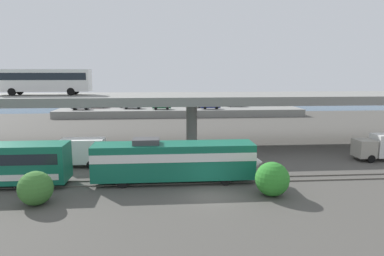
% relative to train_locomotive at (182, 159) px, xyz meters
% --- Properties ---
extents(ground_plane, '(260.00, 260.00, 0.00)m').
position_rel_train_locomotive_xyz_m(ground_plane, '(2.17, -4.00, -2.19)').
color(ground_plane, '#4C4944').
extents(rail_strip_near, '(110.00, 0.12, 0.12)m').
position_rel_train_locomotive_xyz_m(rail_strip_near, '(2.17, -0.72, -2.13)').
color(rail_strip_near, '#59544C').
rests_on(rail_strip_near, ground_plane).
extents(rail_strip_far, '(110.00, 0.12, 0.12)m').
position_rel_train_locomotive_xyz_m(rail_strip_far, '(2.17, 0.72, -2.13)').
color(rail_strip_far, '#59544C').
rests_on(rail_strip_far, ground_plane).
extents(train_locomotive, '(15.78, 3.04, 4.18)m').
position_rel_train_locomotive_xyz_m(train_locomotive, '(0.00, 0.00, 0.00)').
color(train_locomotive, '#14664C').
rests_on(train_locomotive, ground_plane).
extents(highway_overpass, '(96.00, 11.54, 7.12)m').
position_rel_train_locomotive_xyz_m(highway_overpass, '(2.17, 16.00, 4.25)').
color(highway_overpass, gray).
rests_on(highway_overpass, ground_plane).
extents(transit_bus_on_overpass, '(12.00, 2.68, 3.40)m').
position_rel_train_locomotive_xyz_m(transit_bus_on_overpass, '(-17.46, 16.50, 6.98)').
color(transit_bus_on_overpass, silver).
rests_on(transit_bus_on_overpass, highway_overpass).
extents(service_truck_west, '(6.80, 2.46, 3.04)m').
position_rel_train_locomotive_xyz_m(service_truck_west, '(-11.32, 6.25, -0.56)').
color(service_truck_west, '#0C4C26').
rests_on(service_truck_west, ground_plane).
extents(pier_parking_lot, '(56.99, 11.85, 1.62)m').
position_rel_train_locomotive_xyz_m(pier_parking_lot, '(2.17, 51.00, -1.38)').
color(pier_parking_lot, gray).
rests_on(pier_parking_lot, ground_plane).
extents(parked_car_0, '(4.44, 1.86, 1.50)m').
position_rel_train_locomotive_xyz_m(parked_car_0, '(9.13, 48.09, 0.20)').
color(parked_car_0, navy).
rests_on(parked_car_0, pier_parking_lot).
extents(parked_car_1, '(4.60, 1.94, 1.50)m').
position_rel_train_locomotive_xyz_m(parked_car_1, '(-10.27, 53.24, 0.21)').
color(parked_car_1, black).
rests_on(parked_car_1, pier_parking_lot).
extents(parked_car_2, '(4.62, 1.92, 1.50)m').
position_rel_train_locomotive_xyz_m(parked_car_2, '(-8.95, 50.10, 0.21)').
color(parked_car_2, '#B7B7BC').
rests_on(parked_car_2, pier_parking_lot).
extents(parked_car_3, '(4.45, 1.90, 1.50)m').
position_rel_train_locomotive_xyz_m(parked_car_3, '(16.01, 53.13, 0.20)').
color(parked_car_3, '#9E998C').
rests_on(parked_car_3, pier_parking_lot).
extents(parked_car_4, '(4.18, 1.96, 1.50)m').
position_rel_train_locomotive_xyz_m(parked_car_4, '(-20.52, 48.85, 0.20)').
color(parked_car_4, '#515459').
rests_on(parked_car_4, pier_parking_lot).
extents(parked_car_5, '(4.22, 1.89, 1.50)m').
position_rel_train_locomotive_xyz_m(parked_car_5, '(-2.20, 48.09, 0.20)').
color(parked_car_5, '#0C4C26').
rests_on(parked_car_5, pier_parking_lot).
extents(parked_car_6, '(4.50, 1.93, 1.50)m').
position_rel_train_locomotive_xyz_m(parked_car_6, '(-17.53, 52.89, 0.21)').
color(parked_car_6, maroon).
rests_on(parked_car_6, pier_parking_lot).
extents(parked_car_7, '(4.29, 1.83, 1.50)m').
position_rel_train_locomotive_xyz_m(parked_car_7, '(5.48, 51.81, 0.20)').
color(parked_car_7, '#9E998C').
rests_on(parked_car_7, pier_parking_lot).
extents(harbor_water, '(140.00, 36.00, 0.01)m').
position_rel_train_locomotive_xyz_m(harbor_water, '(2.17, 74.00, -2.19)').
color(harbor_water, navy).
rests_on(harbor_water, ground_plane).
extents(shrub_left, '(2.65, 2.65, 2.65)m').
position_rel_train_locomotive_xyz_m(shrub_left, '(-11.55, -4.69, -0.87)').
color(shrub_left, '#39702E').
rests_on(shrub_left, ground_plane).
extents(shrub_right, '(2.85, 2.85, 2.85)m').
position_rel_train_locomotive_xyz_m(shrub_right, '(7.27, -4.19, -0.77)').
color(shrub_right, '#2E862B').
rests_on(shrub_right, ground_plane).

